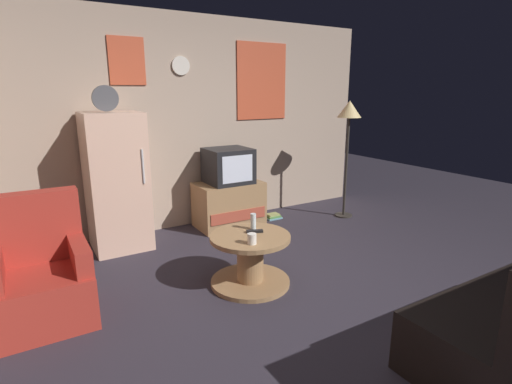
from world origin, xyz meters
name	(u,v)px	position (x,y,z in m)	size (l,w,h in m)	color
ground_plane	(310,302)	(0.00, 0.00, 0.00)	(12.00, 12.00, 0.00)	#2D2833
wall_with_art	(193,123)	(0.01, 2.45, 1.32)	(5.20, 0.12, 2.62)	tan
fridge	(116,182)	(-1.07, 2.06, 0.75)	(0.60, 0.62, 1.77)	beige
tv_stand	(229,204)	(0.31, 2.08, 0.29)	(0.84, 0.53, 0.57)	#9E754C
crt_tv	(228,166)	(0.31, 2.08, 0.79)	(0.54, 0.51, 0.44)	black
standing_lamp	(349,118)	(1.88, 1.61, 1.36)	(0.32, 0.32, 1.59)	#332D28
coffee_table	(250,260)	(-0.27, 0.53, 0.24)	(0.72, 0.72, 0.47)	#9E754C
wine_glass	(253,221)	(-0.17, 0.65, 0.55)	(0.05, 0.05, 0.15)	silver
mug_ceramic_white	(252,239)	(-0.36, 0.35, 0.52)	(0.08, 0.08, 0.09)	silver
remote_control	(255,231)	(-0.20, 0.57, 0.48)	(0.15, 0.04, 0.02)	black
armchair	(41,277)	(-1.91, 0.88, 0.34)	(0.68, 0.68, 0.96)	#A52D23
book_stack	(273,216)	(0.96, 2.03, 0.03)	(0.22, 0.18, 0.07)	#699DB1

